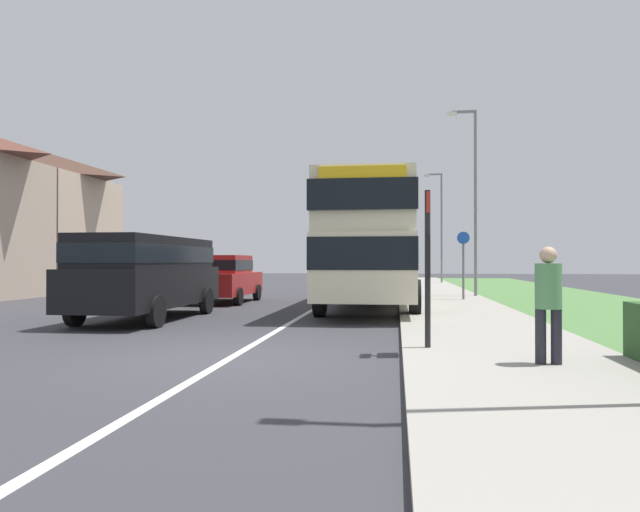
% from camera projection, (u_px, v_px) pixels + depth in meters
% --- Properties ---
extents(ground_plane, '(120.00, 120.00, 0.00)m').
position_uv_depth(ground_plane, '(231.00, 358.00, 8.90)').
color(ground_plane, '#38383D').
extents(lane_marking_centre, '(0.14, 60.00, 0.01)m').
position_uv_depth(lane_marking_centre, '(309.00, 312.00, 16.83)').
color(lane_marking_centre, silver).
rests_on(lane_marking_centre, ground_plane).
extents(pavement_near_side, '(3.20, 68.00, 0.12)m').
position_uv_depth(pavement_near_side, '(466.00, 319.00, 14.30)').
color(pavement_near_side, '#9E998E').
rests_on(pavement_near_side, ground_plane).
extents(double_decker_bus, '(2.80, 9.93, 3.70)m').
position_uv_depth(double_decker_bus, '(371.00, 240.00, 18.08)').
color(double_decker_bus, beige).
rests_on(double_decker_bus, ground_plane).
extents(parked_van_black, '(2.11, 5.59, 2.08)m').
position_uv_depth(parked_van_black, '(148.00, 270.00, 14.74)').
color(parked_van_black, black).
rests_on(parked_van_black, ground_plane).
extents(parked_car_red, '(1.92, 4.24, 1.68)m').
position_uv_depth(parked_car_red, '(224.00, 277.00, 20.69)').
color(parked_car_red, '#B21E1E').
rests_on(parked_car_red, ground_plane).
extents(pedestrian_at_stop, '(0.34, 0.34, 1.67)m').
position_uv_depth(pedestrian_at_stop, '(548.00, 299.00, 7.70)').
color(pedestrian_at_stop, '#23232D').
rests_on(pedestrian_at_stop, ground_plane).
extents(bus_stop_sign, '(0.09, 0.52, 2.60)m').
position_uv_depth(bus_stop_sign, '(428.00, 257.00, 9.21)').
color(bus_stop_sign, black).
rests_on(bus_stop_sign, ground_plane).
extents(cycle_route_sign, '(0.44, 0.08, 2.52)m').
position_uv_depth(cycle_route_sign, '(463.00, 262.00, 20.68)').
color(cycle_route_sign, slate).
rests_on(cycle_route_sign, ground_plane).
extents(street_lamp_mid, '(1.14, 0.20, 7.39)m').
position_uv_depth(street_lamp_mid, '(473.00, 190.00, 22.82)').
color(street_lamp_mid, slate).
rests_on(street_lamp_mid, ground_plane).
extents(street_lamp_far, '(1.14, 0.20, 7.02)m').
position_uv_depth(street_lamp_far, '(440.00, 220.00, 36.86)').
color(street_lamp_far, slate).
rests_on(street_lamp_far, ground_plane).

